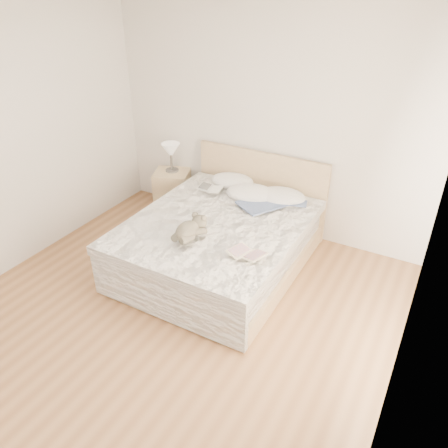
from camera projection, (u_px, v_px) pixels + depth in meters
The scene contains 15 objects.
floor at pixel (159, 328), 4.06m from camera, with size 4.00×4.50×0.00m, color brown.
ceiling at pixel (126, 5), 2.70m from camera, with size 4.00×4.50×0.00m, color white.
wall_back at pixel (266, 122), 5.08m from camera, with size 4.00×0.02×2.70m, color silver.
wall_right at pixel (419, 275), 2.54m from camera, with size 0.02×4.50×2.70m, color silver.
window at pixel (428, 236), 2.72m from camera, with size 0.02×1.30×1.10m, color white.
bed at pixel (221, 240), 4.81m from camera, with size 1.72×2.14×1.00m.
nightstand at pixel (173, 191), 5.94m from camera, with size 0.45×0.40×0.56m, color tan.
table_lamp at pixel (171, 152), 5.69m from camera, with size 0.28×0.28×0.38m.
pillow_left at pixel (232, 181), 5.37m from camera, with size 0.54×0.37×0.16m, color white.
pillow_middle at pixel (251, 193), 5.06m from camera, with size 0.59×0.42×0.18m, color white.
pillow_right at pixel (281, 196), 5.00m from camera, with size 0.56×0.39×0.17m, color white.
blouse at pixel (264, 203), 4.88m from camera, with size 0.58×0.62×0.02m, color #384870, non-canonical shape.
photo_book at pixel (210, 189), 5.20m from camera, with size 0.30×0.21×0.02m, color white.
childrens_book at pixel (247, 254), 4.01m from camera, with size 0.33×0.22×0.02m, color beige.
teddy_bear at pixel (187, 236), 4.23m from camera, with size 0.25×0.36×0.19m, color brown, non-canonical shape.
Camera 1 is at (2.00, -2.34, 2.89)m, focal length 35.00 mm.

